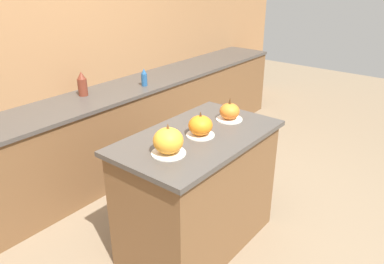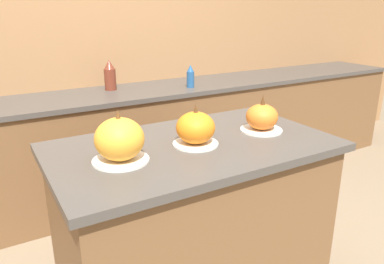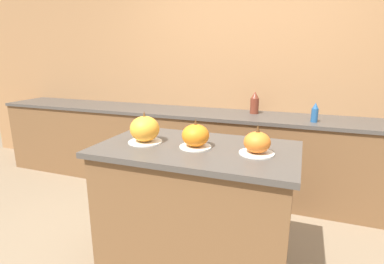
# 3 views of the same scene
# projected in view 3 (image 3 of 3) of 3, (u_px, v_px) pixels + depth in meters

# --- Properties ---
(wall_back) EXTENTS (8.00, 0.06, 2.50)m
(wall_back) POSITION_uv_depth(u_px,v_px,m) (248.00, 77.00, 3.32)
(wall_back) COLOR #9E7047
(wall_back) RESTS_ON ground_plane
(kitchen_island) EXTENTS (1.24, 0.72, 0.93)m
(kitchen_island) POSITION_uv_depth(u_px,v_px,m) (196.00, 214.00, 1.97)
(kitchen_island) COLOR brown
(kitchen_island) RESTS_ON ground_plane
(back_counter) EXTENTS (6.00, 0.60, 0.88)m
(back_counter) POSITION_uv_depth(u_px,v_px,m) (239.00, 155.00, 3.22)
(back_counter) COLOR brown
(back_counter) RESTS_ON ground_plane
(pumpkin_cake_left) EXTENTS (0.22, 0.22, 0.21)m
(pumpkin_cake_left) POSITION_uv_depth(u_px,v_px,m) (145.00, 130.00, 1.93)
(pumpkin_cake_left) COLOR silver
(pumpkin_cake_left) RESTS_ON kitchen_island
(pumpkin_cake_center) EXTENTS (0.20, 0.20, 0.18)m
(pumpkin_cake_center) POSITION_uv_depth(u_px,v_px,m) (196.00, 136.00, 1.82)
(pumpkin_cake_center) COLOR silver
(pumpkin_cake_center) RESTS_ON kitchen_island
(pumpkin_cake_right) EXTENTS (0.20, 0.20, 0.17)m
(pumpkin_cake_right) POSITION_uv_depth(u_px,v_px,m) (257.00, 143.00, 1.71)
(pumpkin_cake_right) COLOR silver
(pumpkin_cake_right) RESTS_ON kitchen_island
(bottle_tall) EXTENTS (0.09, 0.09, 0.23)m
(bottle_tall) POSITION_uv_depth(u_px,v_px,m) (255.00, 103.00, 3.14)
(bottle_tall) COLOR maroon
(bottle_tall) RESTS_ON back_counter
(bottle_short) EXTENTS (0.06, 0.06, 0.18)m
(bottle_short) POSITION_uv_depth(u_px,v_px,m) (315.00, 113.00, 2.74)
(bottle_short) COLOR #235184
(bottle_short) RESTS_ON back_counter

